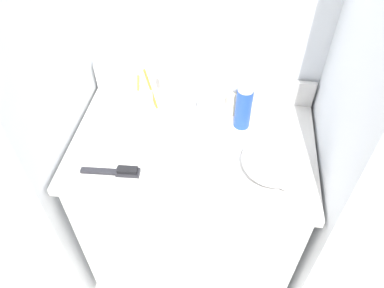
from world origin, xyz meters
The scene contains 12 objects.
ground_plane centered at (0.00, 0.00, 0.00)m, with size 6.00×6.00×0.00m, color beige.
wall_back centered at (0.00, 0.32, 1.10)m, with size 1.04×0.08×2.20m, color silver.
wall_left centered at (-0.48, 0.00, 1.10)m, with size 0.08×0.62×2.20m, color silver.
wall_right centered at (0.48, 0.00, 1.10)m, with size 0.08×0.62×2.20m, color silver.
vanity centered at (0.00, 0.00, 0.43)m, with size 0.86×0.56×0.82m.
backsplash centered at (0.00, 0.26, 0.88)m, with size 0.86×0.02×0.11m.
sink_faucet centered at (0.00, 0.18, 0.87)m, with size 0.09×0.09×0.14m.
toothbrush_cup centered at (-0.20, 0.15, 0.88)m, with size 0.09×0.07×0.20m.
soap_dispenser centered at (0.13, 0.19, 0.88)m, with size 0.05×0.06×0.13m.
shaving_cream_can centered at (0.17, 0.11, 0.92)m, with size 0.06×0.06×0.19m.
hairbrush centered at (-0.22, -0.17, 0.83)m, with size 0.20×0.04×0.03m.
hand_towel centered at (0.29, -0.10, 0.88)m, with size 0.22×0.21×0.11m.
Camera 1 is at (0.12, -0.91, 1.78)m, focal length 35.00 mm.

